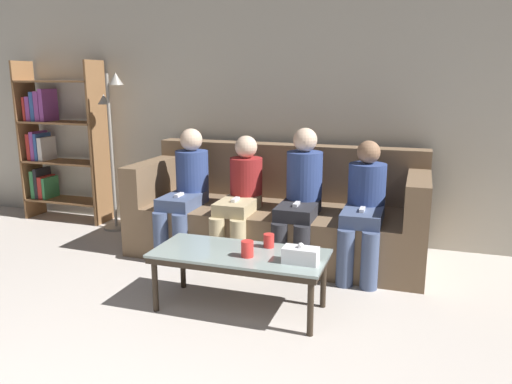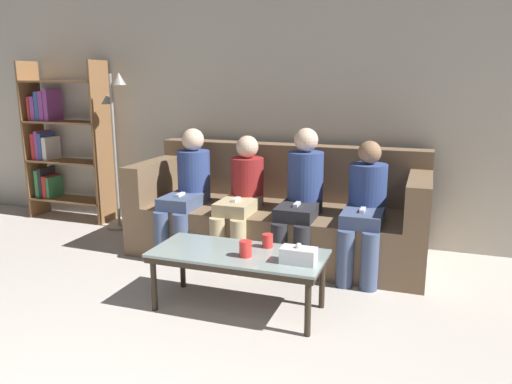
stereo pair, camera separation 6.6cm
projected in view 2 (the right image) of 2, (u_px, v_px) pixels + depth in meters
The scene contains 12 objects.
wall_back at pixel (297, 103), 4.73m from camera, with size 12.00×0.06×2.60m.
couch at pixel (279, 216), 4.44m from camera, with size 2.53×0.97×0.94m.
coffee_table at pixel (238, 258), 3.32m from camera, with size 1.16×0.51×0.41m.
cup_near_left at pixel (268, 241), 3.39m from camera, with size 0.07×0.07×0.09m.
cup_near_right at pixel (246, 249), 3.21m from camera, with size 0.08×0.08×0.11m.
tissue_box at pixel (298, 255), 3.10m from camera, with size 0.22×0.12×0.13m.
bookshelf at pixel (58, 141), 5.46m from camera, with size 0.94×0.32×1.71m.
standing_lamp at pixel (116, 135), 5.03m from camera, with size 0.31×0.26×1.59m.
seated_person_left_end at pixel (188, 188), 4.41m from camera, with size 0.31×0.66×1.10m.
seated_person_mid_left at pixel (242, 196), 4.23m from camera, with size 0.31×0.66×1.06m.
seated_person_mid_right at pixel (301, 195), 4.08m from camera, with size 0.31×0.66×1.14m.
seated_person_right_end at pixel (365, 205), 3.91m from camera, with size 0.31×0.67×1.05m.
Camera 2 is at (1.22, -0.73, 1.53)m, focal length 35.00 mm.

